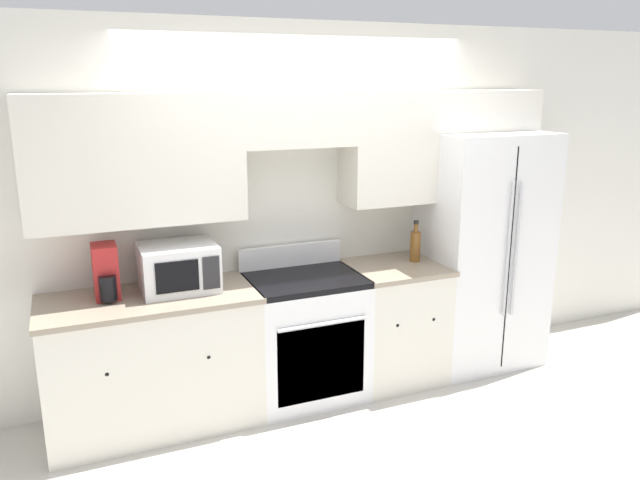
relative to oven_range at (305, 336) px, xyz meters
name	(u,v)px	position (x,y,z in m)	size (l,w,h in m)	color
ground_plane	(337,410)	(0.12, -0.31, -0.45)	(12.00, 12.00, 0.00)	beige
wall_back	(306,184)	(0.12, 0.27, 1.03)	(8.00, 0.39, 2.60)	silver
lower_cabinets_left	(153,361)	(-1.05, 0.00, 0.00)	(1.34, 0.64, 0.89)	silver
lower_cabinets_right	(394,322)	(0.72, 0.00, 0.00)	(0.67, 0.64, 0.89)	silver
oven_range	(305,336)	(0.00, 0.00, 0.00)	(0.78, 0.65, 1.05)	white
refrigerator	(477,249)	(1.49, 0.07, 0.46)	(0.90, 0.80, 1.83)	white
microwave	(179,267)	(-0.84, 0.06, 0.59)	(0.48, 0.40, 0.30)	white
bottle	(415,245)	(0.90, 0.04, 0.56)	(0.08, 0.08, 0.31)	brown
electric_kettle	(106,273)	(-1.29, 0.07, 0.60)	(0.15, 0.27, 0.34)	#B22323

